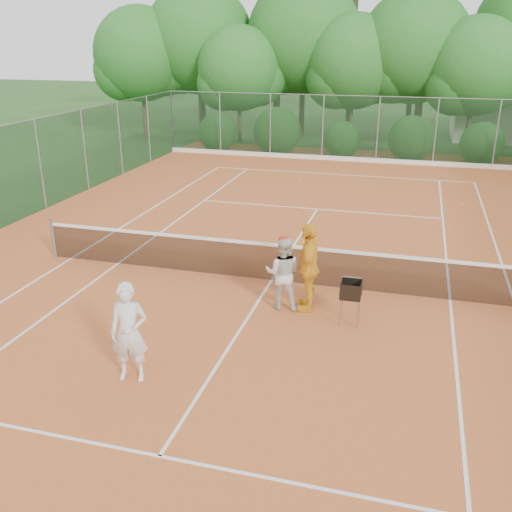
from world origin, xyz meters
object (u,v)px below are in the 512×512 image
(player_white, at_px, (129,332))
(player_center_grp, at_px, (283,273))
(ball_hopper, at_px, (351,290))
(player_yellow, at_px, (309,267))

(player_white, distance_m, player_center_grp, 3.85)
(player_center_grp, height_order, ball_hopper, player_center_grp)
(player_white, relative_size, player_center_grp, 1.08)
(player_center_grp, relative_size, player_yellow, 0.85)
(player_yellow, bearing_deg, ball_hopper, 59.54)
(player_white, xyz_separation_m, player_center_grp, (1.85, 3.38, -0.07))
(ball_hopper, bearing_deg, player_center_grp, 163.95)
(player_yellow, xyz_separation_m, ball_hopper, (0.95, -0.44, -0.23))
(player_center_grp, distance_m, player_yellow, 0.56)
(player_white, distance_m, player_yellow, 4.21)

